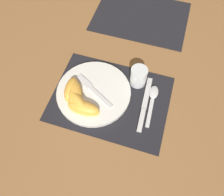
{
  "coord_description": "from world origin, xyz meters",
  "views": [
    {
      "loc": [
        0.12,
        -0.37,
        0.72
      ],
      "look_at": [
        0.01,
        -0.01,
        0.02
      ],
      "focal_mm": 35.0,
      "sensor_mm": 36.0,
      "label": 1
    }
  ],
  "objects_px": {
    "juice_glass": "(138,77)",
    "knife": "(145,105)",
    "citrus_wedge_1": "(75,93)",
    "citrus_wedge_3": "(83,107)",
    "citrus_wedge_2": "(77,101)",
    "fork": "(92,89)",
    "plate": "(93,93)",
    "spoon": "(153,98)",
    "citrus_wedge_0": "(71,89)"
  },
  "relations": [
    {
      "from": "spoon",
      "to": "citrus_wedge_3",
      "type": "height_order",
      "value": "citrus_wedge_3"
    },
    {
      "from": "plate",
      "to": "spoon",
      "type": "xyz_separation_m",
      "value": [
        0.22,
        0.05,
        -0.0
      ]
    },
    {
      "from": "knife",
      "to": "fork",
      "type": "xyz_separation_m",
      "value": [
        -0.2,
        -0.0,
        0.02
      ]
    },
    {
      "from": "citrus_wedge_1",
      "to": "citrus_wedge_3",
      "type": "xyz_separation_m",
      "value": [
        0.05,
        -0.04,
        -0.0
      ]
    },
    {
      "from": "juice_glass",
      "to": "citrus_wedge_0",
      "type": "height_order",
      "value": "juice_glass"
    },
    {
      "from": "fork",
      "to": "knife",
      "type": "bearing_deg",
      "value": 0.01
    },
    {
      "from": "spoon",
      "to": "citrus_wedge_2",
      "type": "bearing_deg",
      "value": -156.89
    },
    {
      "from": "plate",
      "to": "fork",
      "type": "bearing_deg",
      "value": 130.67
    },
    {
      "from": "plate",
      "to": "juice_glass",
      "type": "distance_m",
      "value": 0.18
    },
    {
      "from": "citrus_wedge_0",
      "to": "citrus_wedge_3",
      "type": "xyz_separation_m",
      "value": [
        0.07,
        -0.06,
        -0.0
      ]
    },
    {
      "from": "fork",
      "to": "citrus_wedge_1",
      "type": "bearing_deg",
      "value": -136.51
    },
    {
      "from": "citrus_wedge_3",
      "to": "citrus_wedge_2",
      "type": "bearing_deg",
      "value": 149.33
    },
    {
      "from": "juice_glass",
      "to": "citrus_wedge_0",
      "type": "relative_size",
      "value": 0.74
    },
    {
      "from": "citrus_wedge_0",
      "to": "citrus_wedge_3",
      "type": "height_order",
      "value": "citrus_wedge_0"
    },
    {
      "from": "spoon",
      "to": "fork",
      "type": "relative_size",
      "value": 1.02
    },
    {
      "from": "spoon",
      "to": "citrus_wedge_0",
      "type": "relative_size",
      "value": 1.66
    },
    {
      "from": "knife",
      "to": "citrus_wedge_2",
      "type": "bearing_deg",
      "value": -163.0
    },
    {
      "from": "plate",
      "to": "fork",
      "type": "distance_m",
      "value": 0.02
    },
    {
      "from": "spoon",
      "to": "citrus_wedge_0",
      "type": "xyz_separation_m",
      "value": [
        -0.29,
        -0.07,
        0.03
      ]
    },
    {
      "from": "knife",
      "to": "citrus_wedge_1",
      "type": "height_order",
      "value": "citrus_wedge_1"
    },
    {
      "from": "spoon",
      "to": "citrus_wedge_3",
      "type": "bearing_deg",
      "value": -150.76
    },
    {
      "from": "juice_glass",
      "to": "plate",
      "type": "bearing_deg",
      "value": -144.7
    },
    {
      "from": "spoon",
      "to": "citrus_wedge_3",
      "type": "relative_size",
      "value": 1.47
    },
    {
      "from": "plate",
      "to": "juice_glass",
      "type": "height_order",
      "value": "juice_glass"
    },
    {
      "from": "knife",
      "to": "juice_glass",
      "type": "bearing_deg",
      "value": 118.54
    },
    {
      "from": "juice_glass",
      "to": "citrus_wedge_1",
      "type": "height_order",
      "value": "juice_glass"
    },
    {
      "from": "knife",
      "to": "fork",
      "type": "bearing_deg",
      "value": -179.99
    },
    {
      "from": "citrus_wedge_3",
      "to": "plate",
      "type": "bearing_deg",
      "value": 83.98
    },
    {
      "from": "plate",
      "to": "knife",
      "type": "bearing_deg",
      "value": 3.57
    },
    {
      "from": "citrus_wedge_2",
      "to": "juice_glass",
      "type": "bearing_deg",
      "value": 41.5
    },
    {
      "from": "citrus_wedge_2",
      "to": "spoon",
      "type": "bearing_deg",
      "value": 23.11
    },
    {
      "from": "knife",
      "to": "citrus_wedge_2",
      "type": "height_order",
      "value": "citrus_wedge_2"
    },
    {
      "from": "citrus_wedge_1",
      "to": "citrus_wedge_0",
      "type": "bearing_deg",
      "value": 145.16
    },
    {
      "from": "fork",
      "to": "plate",
      "type": "bearing_deg",
      "value": -49.33
    },
    {
      "from": "knife",
      "to": "citrus_wedge_2",
      "type": "relative_size",
      "value": 1.88
    },
    {
      "from": "knife",
      "to": "citrus_wedge_3",
      "type": "bearing_deg",
      "value": -156.44
    },
    {
      "from": "juice_glass",
      "to": "fork",
      "type": "xyz_separation_m",
      "value": [
        -0.16,
        -0.09,
        -0.02
      ]
    },
    {
      "from": "juice_glass",
      "to": "citrus_wedge_3",
      "type": "height_order",
      "value": "juice_glass"
    },
    {
      "from": "juice_glass",
      "to": "knife",
      "type": "bearing_deg",
      "value": -61.46
    },
    {
      "from": "knife",
      "to": "spoon",
      "type": "xyz_separation_m",
      "value": [
        0.02,
        0.04,
        0.0
      ]
    },
    {
      "from": "spoon",
      "to": "fork",
      "type": "distance_m",
      "value": 0.23
    },
    {
      "from": "juice_glass",
      "to": "knife",
      "type": "distance_m",
      "value": 0.11
    },
    {
      "from": "plate",
      "to": "citrus_wedge_2",
      "type": "distance_m",
      "value": 0.07
    },
    {
      "from": "juice_glass",
      "to": "citrus_wedge_2",
      "type": "distance_m",
      "value": 0.24
    },
    {
      "from": "citrus_wedge_0",
      "to": "juice_glass",
      "type": "bearing_deg",
      "value": 28.73
    },
    {
      "from": "plate",
      "to": "citrus_wedge_1",
      "type": "distance_m",
      "value": 0.07
    },
    {
      "from": "plate",
      "to": "citrus_wedge_0",
      "type": "height_order",
      "value": "citrus_wedge_0"
    },
    {
      "from": "juice_glass",
      "to": "knife",
      "type": "relative_size",
      "value": 0.34
    },
    {
      "from": "fork",
      "to": "spoon",
      "type": "bearing_deg",
      "value": 9.41
    },
    {
      "from": "citrus_wedge_3",
      "to": "fork",
      "type": "bearing_deg",
      "value": 91.53
    }
  ]
}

